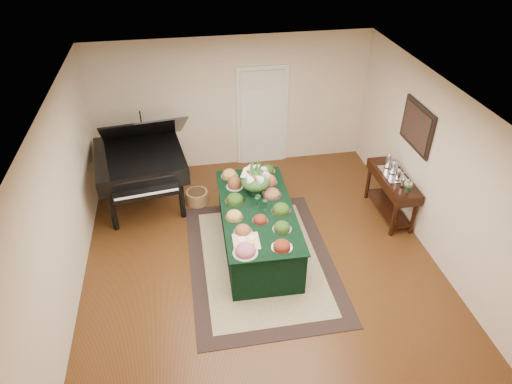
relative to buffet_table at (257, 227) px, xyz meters
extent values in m
plane|color=#321A0B|center=(-0.01, -0.23, -0.39)|extent=(6.00, 6.00, 0.00)
cube|color=black|center=(0.00, -0.35, -0.39)|extent=(2.26, 3.16, 0.01)
cube|color=beige|center=(0.00, -0.35, -0.38)|extent=(1.81, 2.71, 0.01)
cube|color=white|center=(0.59, 2.75, 0.66)|extent=(1.05, 0.04, 2.10)
cube|color=white|center=(0.59, 2.73, 0.61)|extent=(0.90, 0.06, 2.00)
cube|color=black|center=(0.00, 0.00, -0.01)|extent=(1.14, 2.37, 0.77)
cube|color=black|center=(0.00, 0.00, 0.38)|extent=(1.20, 2.43, 0.02)
cylinder|color=silver|center=(-0.31, -0.55, 0.39)|extent=(0.28, 0.28, 0.01)
ellipsoid|color=brown|center=(-0.31, -0.55, 0.44)|extent=(0.23, 0.23, 0.08)
cylinder|color=#A3ACA4|center=(-0.27, 0.66, 0.39)|extent=(0.29, 0.29, 0.01)
ellipsoid|color=brown|center=(-0.27, 0.66, 0.47)|extent=(0.24, 0.24, 0.14)
cylinder|color=silver|center=(-0.01, -0.32, 0.39)|extent=(0.25, 0.25, 0.01)
ellipsoid|color=maroon|center=(-0.01, -0.32, 0.43)|extent=(0.21, 0.21, 0.07)
cylinder|color=silver|center=(0.33, 0.69, 0.39)|extent=(0.28, 0.28, 0.01)
ellipsoid|color=#C7693A|center=(0.33, 0.69, 0.45)|extent=(0.23, 0.23, 0.10)
cylinder|color=silver|center=(0.36, 1.04, 0.39)|extent=(0.29, 0.29, 0.01)
ellipsoid|color=#2C5315|center=(0.36, 1.04, 0.44)|extent=(0.24, 0.24, 0.09)
cylinder|color=silver|center=(0.18, -0.97, 0.39)|extent=(0.30, 0.30, 0.01)
ellipsoid|color=maroon|center=(0.18, -0.97, 0.44)|extent=(0.25, 0.25, 0.08)
cylinder|color=silver|center=(0.35, -0.14, 0.39)|extent=(0.32, 0.32, 0.01)
ellipsoid|color=#2C5315|center=(0.35, -0.14, 0.44)|extent=(0.26, 0.26, 0.09)
cylinder|color=silver|center=(-0.32, 1.00, 0.39)|extent=(0.31, 0.31, 0.01)
ellipsoid|color=gold|center=(-0.32, 1.00, 0.44)|extent=(0.25, 0.25, 0.09)
cylinder|color=silver|center=(0.29, 0.32, 0.39)|extent=(0.33, 0.33, 0.01)
ellipsoid|color=#A26141|center=(0.29, 0.32, 0.44)|extent=(0.27, 0.27, 0.07)
cylinder|color=silver|center=(0.27, -0.57, 0.39)|extent=(0.29, 0.29, 0.01)
ellipsoid|color=#2C5315|center=(0.27, -0.57, 0.44)|extent=(0.24, 0.24, 0.08)
cylinder|color=silver|center=(0.05, 0.92, 0.39)|extent=(0.27, 0.27, 0.01)
ellipsoid|color=#2C5315|center=(0.05, 0.92, 0.44)|extent=(0.22, 0.22, 0.09)
cylinder|color=#A3ACA4|center=(-0.35, -1.00, 0.39)|extent=(0.35, 0.35, 0.01)
ellipsoid|color=#C06076|center=(-0.35, -1.00, 0.45)|extent=(0.29, 0.29, 0.10)
cylinder|color=silver|center=(-0.33, 0.25, 0.39)|extent=(0.33, 0.33, 0.01)
ellipsoid|color=#2C5315|center=(-0.33, 0.25, 0.45)|extent=(0.27, 0.27, 0.09)
cylinder|color=silver|center=(-0.39, -0.17, 0.39)|extent=(0.29, 0.29, 0.01)
ellipsoid|color=gold|center=(-0.39, -0.17, 0.44)|extent=(0.24, 0.24, 0.08)
cube|color=tan|center=(-0.30, -0.77, 0.40)|extent=(0.39, 0.39, 0.02)
ellipsoid|color=#F2E8CC|center=(-0.36, -0.73, 0.45)|extent=(0.14, 0.14, 0.08)
ellipsoid|color=#F2E8CC|center=(-0.22, -0.72, 0.44)|extent=(0.12, 0.12, 0.07)
cube|color=#FFA628|center=(-0.25, -0.85, 0.43)|extent=(0.11, 0.09, 0.05)
cylinder|color=#13311F|center=(0.05, 0.44, 0.48)|extent=(0.19, 0.19, 0.19)
ellipsoid|color=#2F6127|center=(0.05, 0.44, 0.62)|extent=(0.48, 0.48, 0.31)
cylinder|color=black|center=(-2.35, 0.87, -0.02)|extent=(0.10, 0.10, 0.75)
cylinder|color=black|center=(-1.18, 1.03, -0.02)|extent=(0.10, 0.10, 0.75)
cylinder|color=black|center=(-1.94, 2.29, -0.02)|extent=(0.10, 0.10, 0.75)
cube|color=black|center=(-1.85, 1.59, 0.52)|extent=(1.71, 1.80, 0.32)
cube|color=black|center=(-1.73, 0.69, 0.41)|extent=(1.10, 0.36, 0.10)
cube|color=black|center=(-1.72, 1.76, 1.03)|extent=(1.59, 1.35, 0.83)
cylinder|color=olive|center=(-0.90, 1.40, -0.27)|extent=(0.40, 0.40, 0.25)
cylinder|color=black|center=(2.30, -0.12, -0.07)|extent=(0.07, 0.07, 0.64)
cylinder|color=black|center=(2.66, -0.12, -0.07)|extent=(0.07, 0.07, 0.64)
cylinder|color=black|center=(2.30, 1.02, -0.07)|extent=(0.07, 0.07, 0.64)
cylinder|color=black|center=(2.66, 1.02, -0.07)|extent=(0.07, 0.07, 0.64)
cube|color=black|center=(2.48, 0.45, 0.34)|extent=(0.45, 1.35, 0.18)
cube|color=black|center=(2.48, 0.45, -0.24)|extent=(0.38, 1.18, 0.03)
cube|color=silver|center=(2.48, 0.51, 0.44)|extent=(0.34, 0.58, 0.02)
cylinder|color=#13311F|center=(2.48, -0.04, 0.48)|extent=(0.07, 0.07, 0.11)
ellipsoid|color=pink|center=(2.48, -0.04, 0.58)|extent=(0.16, 0.16, 0.11)
cube|color=black|center=(2.71, 0.45, 1.36)|extent=(0.04, 0.95, 0.75)
cube|color=#4F151C|center=(2.68, 0.45, 1.36)|extent=(0.01, 0.82, 0.62)
camera|label=1|loc=(-1.02, -5.66, 4.68)|focal=32.00mm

